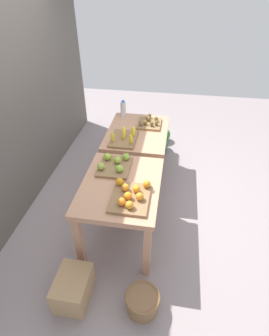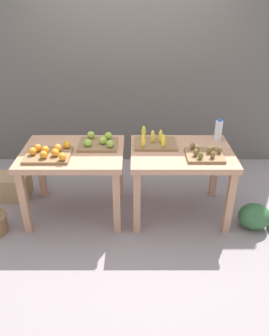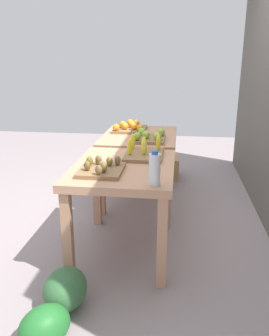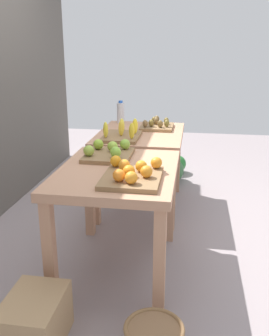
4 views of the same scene
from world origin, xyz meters
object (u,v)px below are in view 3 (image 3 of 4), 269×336
Objects in this scene: display_table_left at (140,145)px; orange_bin at (130,128)px; watermelon_pile at (57,303)px; water_bottle at (155,169)px; wicker_basket at (121,168)px; display_table_right at (124,178)px; kiwi_bin at (101,168)px; cardboard_produce_box at (168,167)px; apple_bin at (148,137)px; banana_crate at (143,152)px.

orange_bin is (-0.20, -0.14, 0.15)m from display_table_left.
watermelon_pile is (2.21, -0.15, -0.67)m from orange_bin.
water_bottle is 2.57m from wicker_basket.
display_table_right is at bearing 10.20° from wicker_basket.
wicker_basket is at bearing -174.35° from kiwi_bin.
watermelon_pile is 2.16× the size of wicker_basket.
water_bottle is 2.48m from cardboard_produce_box.
apple_bin is (0.26, 0.12, 0.15)m from display_table_left.
orange_bin reaches higher than wicker_basket.
orange_bin is at bearing -165.78° from banana_crate.
display_table_right is 2.36× the size of banana_crate.
watermelon_pile is at bearing -11.62° from cardboard_produce_box.
banana_crate reaches higher than watermelon_pile.
orange_bin is at bearing -35.11° from cardboard_produce_box.
orange_bin is 0.53m from apple_bin.
orange_bin reaches higher than display_table_left.
display_table_right is at bearing -146.97° from water_bottle.
banana_crate is (0.85, 0.13, 0.15)m from display_table_left.
display_table_left is 1.12m from display_table_right.
banana_crate is (0.58, 0.01, 0.00)m from apple_bin.
display_table_left is at bearing 22.96° from wicker_basket.
kiwi_bin is 2.27m from wicker_basket.
display_table_right is 1.34m from orange_bin.
apple_bin is at bearing 23.39° from wicker_basket.
wicker_basket is (-1.95, -0.35, -0.55)m from display_table_right.
wicker_basket is (-2.37, -0.62, -0.77)m from water_bottle.
display_table_right is 2.86× the size of kiwi_bin.
apple_bin reaches higher than kiwi_bin.
banana_crate reaches higher than display_table_left.
display_table_left is at bearing -171.30° from banana_crate.
wicker_basket is at bearing -169.80° from display_table_right.
banana_crate reaches higher than cardboard_produce_box.
water_bottle is at bearing 6.85° from apple_bin.
display_table_left is 2.60× the size of apple_bin.
orange_bin reaches higher than kiwi_bin.
wicker_basket is (-2.15, -0.21, -0.69)m from kiwi_bin.
cardboard_produce_box is at bearing 179.39° from water_bottle.
display_table_right reaches higher than watermelon_pile.
display_table_left is 2.60× the size of cardboard_produce_box.
water_bottle is (0.22, 0.41, 0.08)m from kiwi_bin.
kiwi_bin is at bearing -33.89° from display_table_right.
watermelon_pile is at bearing 1.37° from wicker_basket.
orange_bin is (-1.32, -0.14, 0.15)m from display_table_right.
cardboard_produce_box is at bearing 159.94° from display_table_left.
display_table_left is at bearing 174.09° from kiwi_bin.
kiwi_bin reaches higher than display_table_right.
water_bottle is (0.70, 0.15, 0.07)m from banana_crate.
display_table_left is 1.58m from water_bottle.
display_table_left is 2.35× the size of orange_bin.
water_bottle is 0.75× the size of wicker_basket.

